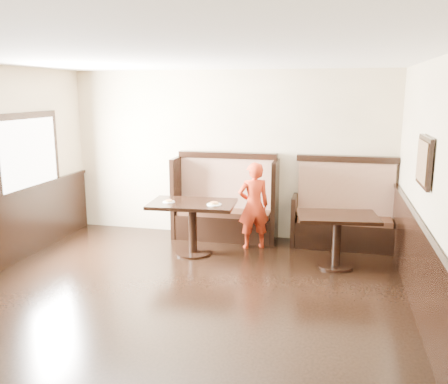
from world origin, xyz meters
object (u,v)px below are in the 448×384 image
(booth_main, at_px, (226,207))
(table_neighbor, at_px, (337,228))
(table_main, at_px, (193,214))
(child, at_px, (254,206))
(booth_neighbor, at_px, (344,217))

(booth_main, relative_size, table_neighbor, 1.48)
(table_main, distance_m, child, 0.99)
(table_neighbor, bearing_deg, booth_main, 143.86)
(table_neighbor, xyz_separation_m, child, (-1.29, 0.56, 0.12))
(booth_neighbor, bearing_deg, booth_main, 179.95)
(table_neighbor, distance_m, child, 1.41)
(child, bearing_deg, table_main, 5.73)
(booth_neighbor, bearing_deg, table_neighbor, -96.69)
(booth_main, bearing_deg, table_main, -108.10)
(booth_main, xyz_separation_m, child, (0.55, -0.42, 0.16))
(table_neighbor, bearing_deg, booth_neighbor, 75.31)
(table_main, xyz_separation_m, table_neighbor, (2.14, -0.06, -0.05))
(table_main, height_order, table_neighbor, table_main)
(booth_main, bearing_deg, table_neighbor, -28.13)
(booth_main, distance_m, booth_neighbor, 1.95)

